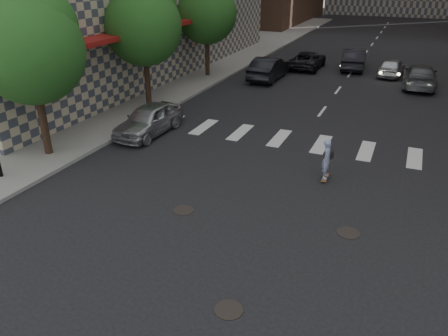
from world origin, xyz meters
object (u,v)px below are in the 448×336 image
object	(u,v)px
skateboarder	(327,159)
traffic_car_a	(269,68)
silver_sedan	(149,119)
tree_c	(208,10)
tree_b	(145,23)
tree_a	(33,45)
traffic_car_b	(420,76)
traffic_car_e	(354,59)
traffic_car_d	(392,67)
traffic_car_c	(308,60)

from	to	relation	value
skateboarder	traffic_car_a	bearing A→B (deg)	113.56
skateboarder	silver_sedan	world-z (taller)	skateboarder
tree_c	skateboarder	xyz separation A→B (m)	(11.34, -13.69, -3.80)
tree_b	tree_a	bearing A→B (deg)	-90.00
tree_c	traffic_car_a	distance (m)	5.84
traffic_car_b	traffic_car_e	size ratio (longest dim) A/B	1.07
traffic_car_e	tree_a	bearing A→B (deg)	62.76
tree_b	traffic_car_e	distance (m)	17.95
skateboarder	traffic_car_d	distance (m)	19.21
traffic_car_a	traffic_car_e	distance (m)	7.82
skateboarder	silver_sedan	size ratio (longest dim) A/B	0.38
tree_b	skateboarder	xyz separation A→B (m)	(11.34, -5.69, -3.80)
traffic_car_d	tree_c	bearing A→B (deg)	29.52
traffic_car_b	traffic_car_d	distance (m)	3.28
skateboarder	silver_sedan	xyz separation A→B (m)	(-8.89, 1.63, -0.12)
tree_b	traffic_car_d	distance (m)	18.71
traffic_car_c	traffic_car_d	distance (m)	6.33
silver_sedan	traffic_car_e	bearing A→B (deg)	71.22
tree_b	tree_c	distance (m)	8.00
tree_a	traffic_car_a	xyz separation A→B (m)	(4.31, 16.86, -3.85)
traffic_car_a	traffic_car_b	world-z (taller)	traffic_car_a
traffic_car_d	traffic_car_b	bearing A→B (deg)	132.07
tree_c	silver_sedan	size ratio (longest dim) A/B	1.54
silver_sedan	tree_c	bearing A→B (deg)	102.92
tree_c	traffic_car_a	world-z (taller)	tree_c
tree_b	traffic_car_c	world-z (taller)	tree_b
tree_a	traffic_car_c	distance (m)	22.84
traffic_car_d	skateboarder	bearing A→B (deg)	92.54
tree_a	tree_b	world-z (taller)	same
tree_b	traffic_car_c	xyz separation A→B (m)	(6.00, 13.67, -3.98)
traffic_car_b	traffic_car_c	distance (m)	8.75
traffic_car_e	skateboarder	bearing A→B (deg)	90.58
tree_a	traffic_car_c	world-z (taller)	tree_a
skateboarder	traffic_car_a	size ratio (longest dim) A/B	0.33
silver_sedan	traffic_car_a	size ratio (longest dim) A/B	0.88
traffic_car_c	traffic_car_e	world-z (taller)	traffic_car_e
tree_a	traffic_car_b	bearing A→B (deg)	52.87
traffic_car_d	traffic_car_e	distance (m)	3.21
traffic_car_b	traffic_car_e	world-z (taller)	traffic_car_e
skateboarder	tree_a	bearing A→B (deg)	-170.71
traffic_car_a	skateboarder	bearing A→B (deg)	116.33
tree_b	traffic_car_a	distance (m)	10.58
tree_b	traffic_car_c	bearing A→B (deg)	66.33
tree_c	traffic_car_e	bearing A→B (deg)	35.89
tree_c	silver_sedan	world-z (taller)	tree_c
traffic_car_a	traffic_car_b	bearing A→B (deg)	-168.13
tree_b	traffic_car_b	world-z (taller)	tree_b
tree_b	traffic_car_b	xyz separation A→B (m)	(14.28, 10.86, -3.90)
tree_c	traffic_car_e	distance (m)	12.22
skateboarder	traffic_car_a	xyz separation A→B (m)	(-7.03, 14.55, -0.05)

